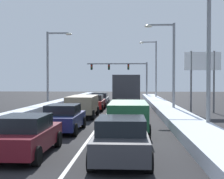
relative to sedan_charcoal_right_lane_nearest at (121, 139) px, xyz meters
name	(u,v)px	position (x,y,z in m)	size (l,w,h in m)	color
ground_plane	(105,117)	(-1.67, 14.16, -0.76)	(133.38, 133.38, 0.00)	black
lane_stripe_between_right_lane_and_center_lane	(109,111)	(-1.67, 19.29, -0.76)	(0.14, 56.43, 0.01)	silver
snow_bank_right_shoulder	(165,108)	(3.63, 19.29, -0.49)	(2.12, 56.43, 0.55)	silver
snow_bank_left_shoulder	(54,106)	(-6.97, 19.29, -0.34)	(1.20, 56.43, 0.85)	silver
sedan_charcoal_right_lane_nearest	(121,139)	(0.00, 0.00, 0.00)	(2.00, 4.50, 1.51)	#38383D
suv_green_right_lane_second	(128,114)	(0.21, 5.85, 0.25)	(2.16, 4.90, 1.67)	#1E5633
sedan_black_right_lane_third	(127,110)	(0.09, 11.65, 0.00)	(2.00, 4.50, 1.51)	black
box_truck_right_lane_fourth	(127,91)	(-0.01, 19.26, 1.14)	(2.53, 7.20, 3.36)	silver
suv_silver_right_lane_fifth	(127,97)	(-0.05, 26.90, 0.25)	(2.16, 4.90, 1.67)	#B7BABF
sedan_maroon_center_lane_nearest	(25,135)	(-3.61, 0.54, 0.00)	(2.00, 4.50, 1.51)	maroon
sedan_navy_center_lane_second	(63,118)	(-3.36, 6.28, 0.00)	(2.00, 4.50, 1.51)	navy
suv_tan_center_lane_third	(83,104)	(-3.34, 13.37, 0.25)	(2.16, 4.90, 1.67)	#937F60
sedan_red_center_lane_fourth	(94,102)	(-3.16, 19.62, 0.00)	(2.00, 4.50, 1.51)	maroon
sedan_gray_center_lane_fifth	(100,99)	(-3.13, 25.34, 0.00)	(2.00, 4.50, 1.51)	slate
traffic_light_gantry	(125,71)	(-0.49, 44.93, 3.96)	(10.60, 0.47, 6.20)	slate
street_lamp_right_near	(202,38)	(4.20, 6.46, 4.33)	(2.66, 0.36, 8.57)	gray
street_lamp_right_mid	(169,59)	(3.70, 16.72, 3.94)	(2.66, 0.36, 7.81)	gray
street_lamp_right_far	(154,65)	(3.89, 37.24, 4.50)	(2.66, 0.36, 8.89)	gray
street_lamp_left_mid	(51,63)	(-7.76, 21.30, 3.98)	(2.66, 0.36, 7.89)	gray
roadside_sign_right	(203,68)	(6.74, 17.68, 3.25)	(3.20, 0.16, 5.50)	#59595B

